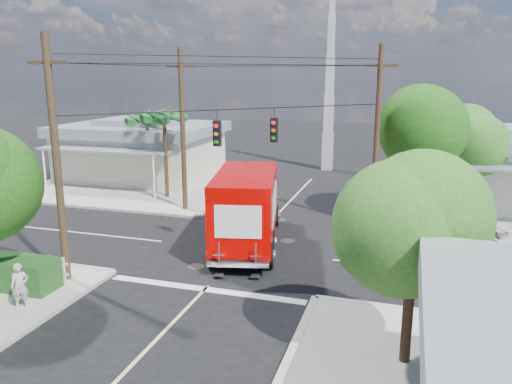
% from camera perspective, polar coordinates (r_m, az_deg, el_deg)
% --- Properties ---
extents(ground, '(120.00, 120.00, 0.00)m').
position_cam_1_polar(ground, '(22.27, -1.52, -6.66)').
color(ground, black).
rests_on(ground, ground).
extents(sidewalk_ne, '(14.12, 14.12, 0.14)m').
position_cam_1_polar(sidewalk_ne, '(31.89, 24.09, -1.52)').
color(sidewalk_ne, '#A8A398').
rests_on(sidewalk_ne, ground).
extents(sidewalk_nw, '(14.12, 14.12, 0.14)m').
position_cam_1_polar(sidewalk_nw, '(36.18, -12.43, 1.02)').
color(sidewalk_nw, '#A8A398').
rests_on(sidewalk_nw, ground).
extents(road_markings, '(32.00, 32.00, 0.01)m').
position_cam_1_polar(road_markings, '(20.97, -2.82, -7.97)').
color(road_markings, beige).
rests_on(road_markings, ground).
extents(building_ne, '(11.80, 10.20, 4.50)m').
position_cam_1_polar(building_ne, '(32.73, 27.06, 2.58)').
color(building_ne, beige).
rests_on(building_ne, sidewalk_ne).
extents(building_nw, '(10.80, 10.20, 4.30)m').
position_cam_1_polar(building_nw, '(37.70, -12.91, 4.81)').
color(building_nw, beige).
rests_on(building_nw, sidewalk_nw).
extents(radio_tower, '(0.80, 0.80, 17.00)m').
position_cam_1_polar(radio_tower, '(40.34, 8.37, 10.44)').
color(radio_tower, silver).
rests_on(radio_tower, ground).
extents(tree_ne_front, '(4.21, 4.14, 6.66)m').
position_cam_1_polar(tree_ne_front, '(26.73, 18.19, 6.57)').
color(tree_ne_front, '#422D1C').
rests_on(tree_ne_front, sidewalk_ne).
extents(tree_ne_back, '(3.77, 3.66, 5.82)m').
position_cam_1_polar(tree_ne_back, '(29.14, 23.19, 5.53)').
color(tree_ne_back, '#422D1C').
rests_on(tree_ne_back, sidewalk_ne).
extents(tree_se, '(3.67, 3.54, 5.62)m').
position_cam_1_polar(tree_se, '(13.08, 17.74, -3.25)').
color(tree_se, '#422D1C').
rests_on(tree_se, sidewalk_se).
extents(palm_nw_front, '(3.01, 3.08, 5.59)m').
position_cam_1_polar(palm_nw_front, '(30.90, -10.46, 8.37)').
color(palm_nw_front, '#422D1C').
rests_on(palm_nw_front, sidewalk_nw).
extents(palm_nw_back, '(3.01, 3.08, 5.19)m').
position_cam_1_polar(palm_nw_back, '(33.19, -12.33, 7.98)').
color(palm_nw_back, '#422D1C').
rests_on(palm_nw_back, sidewalk_nw).
extents(utility_poles, '(12.00, 10.68, 9.00)m').
position_cam_1_polar(utility_poles, '(23.16, -4.06, 6.01)').
color(utility_poles, '#473321').
rests_on(utility_poles, ground).
extents(picket_fence, '(5.94, 0.06, 1.00)m').
position_cam_1_polar(picket_fence, '(21.47, -27.05, -7.04)').
color(picket_fence, silver).
rests_on(picket_fence, sidewalk_sw).
extents(vending_boxes, '(1.90, 0.50, 1.10)m').
position_cam_1_polar(vending_boxes, '(26.93, 16.07, -2.09)').
color(vending_boxes, red).
rests_on(vending_boxes, sidewalk_ne).
extents(delivery_truck, '(4.08, 8.37, 3.48)m').
position_cam_1_polar(delivery_truck, '(22.42, -1.02, -1.78)').
color(delivery_truck, black).
rests_on(delivery_truck, ground).
extents(parked_car, '(5.67, 3.74, 1.45)m').
position_cam_1_polar(parked_car, '(23.14, 24.70, -5.26)').
color(parked_car, silver).
rests_on(parked_car, ground).
extents(pedestrian, '(0.67, 0.63, 1.53)m').
position_cam_1_polar(pedestrian, '(18.20, -25.38, -9.68)').
color(pedestrian, '#C3AFA3').
rests_on(pedestrian, sidewalk_sw).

